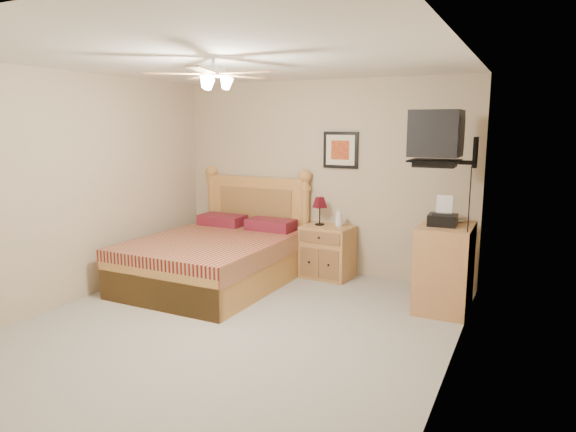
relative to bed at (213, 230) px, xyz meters
The scene contains 17 objects.
floor 1.62m from the bed, 49.63° to the right, with size 4.50×4.50×0.00m, color #9B968C.
ceiling 2.34m from the bed, 49.63° to the right, with size 4.00×4.50×0.04m, color white.
wall_back 1.58m from the bed, 49.88° to the left, with size 4.00×0.04×2.50m, color tan.
wall_front 3.55m from the bed, 74.22° to the right, with size 4.00×0.04×2.50m, color tan.
wall_left 1.64m from the bed, 133.09° to the right, with size 0.04×4.50×2.50m, color tan.
wall_right 3.21m from the bed, 20.78° to the right, with size 0.04×4.50×2.50m, color tan.
bed is the anchor object (origin of this frame).
nightstand 1.49m from the bed, 37.59° to the left, with size 0.62×0.46×0.67m, color #A67147.
table_lamp 1.38m from the bed, 41.81° to the left, with size 0.20×0.20×0.36m, color #540D18, non-canonical shape.
lotion_bottle 1.58m from the bed, 34.83° to the left, with size 0.09×0.09×0.24m, color white.
framed_picture 1.90m from the bed, 42.25° to the left, with size 0.46×0.04×0.46m, color black.
dresser 2.72m from the bed, ahead, with size 0.53×0.77×0.91m, color #B5753D.
fax_machine 2.69m from the bed, ahead, with size 0.29×0.30×0.30m, color black, non-canonical shape.
magazine_lower 2.68m from the bed, 13.47° to the left, with size 0.21×0.29×0.03m, color beige.
magazine_upper 2.72m from the bed, 13.56° to the left, with size 0.20×0.27×0.02m, color gray.
wall_tv 2.94m from the bed, ahead, with size 0.56×0.46×0.58m, color black, non-canonical shape.
ceiling_fan 2.34m from the bed, 54.20° to the right, with size 1.14×1.14×0.28m, color white, non-canonical shape.
Camera 1 is at (2.53, -3.96, 1.93)m, focal length 32.00 mm.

